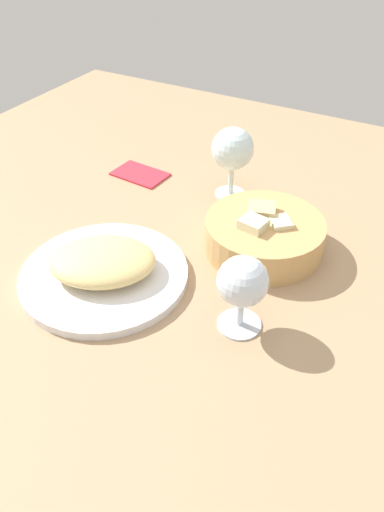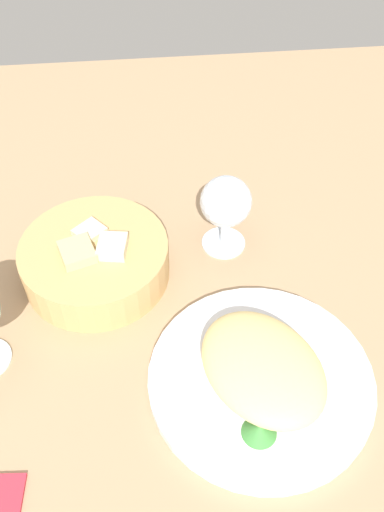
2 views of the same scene
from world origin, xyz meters
The scene contains 6 objects.
ground_plane centered at (0.00, 0.00, -1.00)cm, with size 140.00×140.00×2.00cm, color tan.
plate centered at (-7.64, -8.63, 0.70)cm, with size 26.13×26.13×1.40cm, color silver.
omelette centered at (-7.64, -8.63, 3.45)cm, with size 16.29×12.50×4.11cm, color #E7CA7E.
lettuce_garnish centered at (-14.29, -7.11, 2.28)cm, with size 3.86×3.86×1.76cm, color #3B8038.
bread_basket centered at (11.03, 10.41, 2.94)cm, with size 19.64×19.64×7.12cm.
wine_glass_near centered at (14.98, -7.54, 7.59)cm, with size 7.03×7.03×11.65cm.
Camera 2 is at (-38.66, 2.60, 57.30)cm, focal length 38.42 mm.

